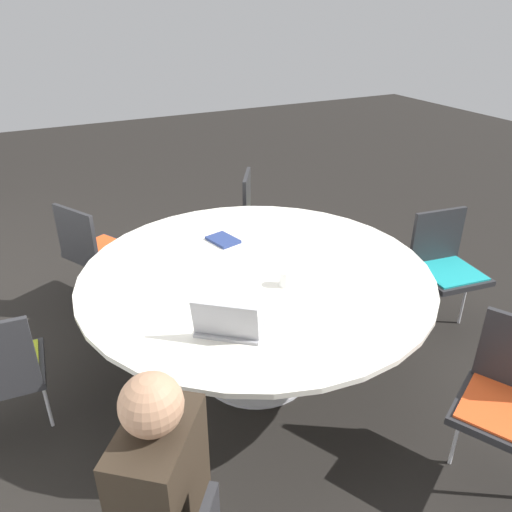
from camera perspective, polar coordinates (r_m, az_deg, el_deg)
name	(u,v)px	position (r m, az deg, el deg)	size (l,w,h in m)	color
ground_plane	(256,369)	(3.42, 0.00, -12.84)	(16.00, 16.00, 0.00)	black
conference_table	(256,284)	(3.03, 0.00, -3.21)	(2.10, 2.10, 0.76)	#B7B7BC
chair_1	(512,395)	(2.75, 27.20, -13.90)	(0.58, 0.58, 0.88)	#262628
chair_2	(445,261)	(3.82, 20.81, -0.58)	(0.47, 0.49, 0.88)	#262628
chair_3	(261,212)	(4.40, 0.62, 5.00)	(0.59, 0.59, 0.88)	#262628
chair_4	(93,247)	(3.98, -18.10, 1.01)	(0.59, 0.58, 0.88)	#262628
person_0	(158,494)	(1.89, -11.09, -25.12)	(0.42, 0.40, 1.23)	#2D2319
laptop	(228,325)	(2.42, -3.19, -7.86)	(0.38, 0.39, 0.21)	#99999E
spiral_notebook	(223,240)	(3.35, -3.79, 1.85)	(0.24, 0.20, 0.02)	navy
coffee_cup	(286,279)	(2.82, 3.41, -2.58)	(0.07, 0.07, 0.09)	white
handbag	(393,266)	(4.49, 15.38, -1.06)	(0.36, 0.16, 0.28)	#513319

